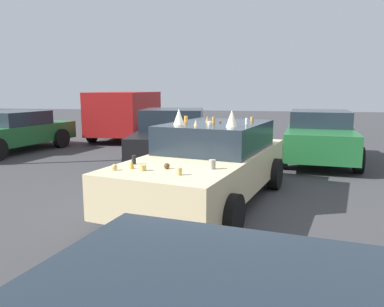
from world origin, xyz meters
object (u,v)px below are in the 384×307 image
Objects in this scene: parked_sedan_far_left at (172,138)px; parked_sedan_behind_left at (11,131)px; parked_sedan_near_left at (319,136)px; art_car_decorated at (210,162)px; parked_van_behind_right at (127,112)px.

parked_sedan_behind_left is at bearing -108.17° from parked_sedan_far_left.
parked_sedan_near_left is at bearing 100.71° from parked_sedan_far_left.
parked_sedan_far_left is at bearing -65.97° from parked_sedan_near_left.
parked_sedan_far_left is (3.19, 1.47, 0.00)m from art_car_decorated.
parked_van_behind_right is at bearing -155.47° from parked_sedan_far_left.
parked_van_behind_right is 8.32m from parked_sedan_near_left.
parked_sedan_near_left is at bearing 101.86° from parked_sedan_behind_left.
art_car_decorated reaches higher than parked_sedan_near_left.
art_car_decorated is at bearing -23.27° from parked_sedan_near_left.
parked_van_behind_right is 1.19× the size of parked_sedan_near_left.
parked_van_behind_right reaches higher than parked_sedan_near_left.
parked_sedan_far_left reaches higher than parked_sedan_behind_left.
parked_sedan_far_left reaches higher than parked_sedan_near_left.
art_car_decorated is at bearing -154.71° from parked_van_behind_right.
parked_van_behind_right is at bearing -137.35° from art_car_decorated.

